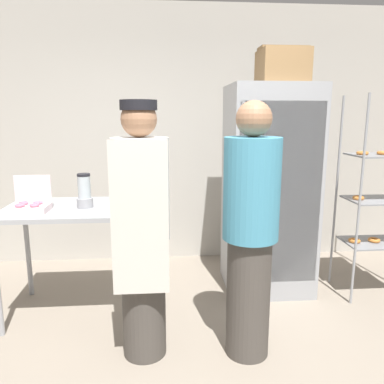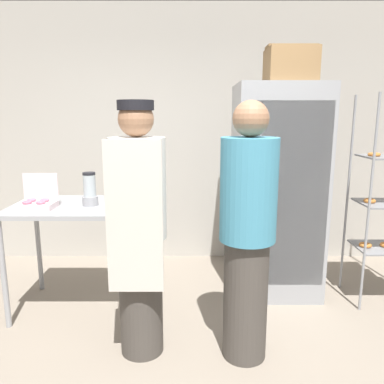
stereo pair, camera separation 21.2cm
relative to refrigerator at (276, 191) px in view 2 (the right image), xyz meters
name	(u,v)px [view 2 (the right image)]	position (x,y,z in m)	size (l,w,h in m)	color
back_wall	(186,137)	(-0.85, 0.91, 0.45)	(6.40, 0.12, 2.84)	#B7B2A8
refrigerator	(276,191)	(0.00, 0.00, 0.00)	(0.79, 0.72, 1.93)	#9EA0A5
prep_counter	(80,216)	(-1.73, -0.35, -0.14)	(1.13, 0.75, 0.92)	#9EA0A5
donut_box	(36,203)	(-2.03, -0.48, 0.00)	(0.29, 0.23, 0.27)	silver
blender_pitcher	(89,191)	(-1.63, -0.37, 0.08)	(0.13, 0.13, 0.28)	#99999E
cardboard_storage_box	(290,65)	(0.05, -0.09, 1.11)	(0.41, 0.36, 0.30)	#937047
person_baker	(138,228)	(-1.14, -0.99, -0.05)	(0.37, 0.39, 1.75)	#47423D
person_customer	(247,233)	(-0.42, -1.04, -0.07)	(0.37, 0.37, 1.75)	#47423D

